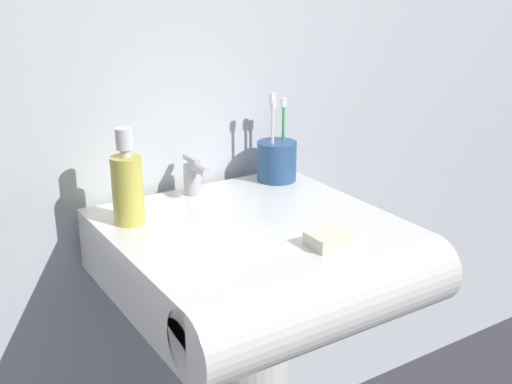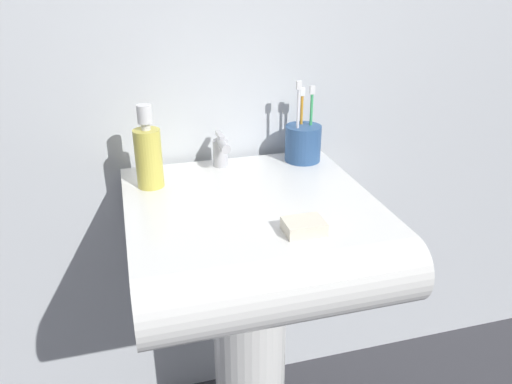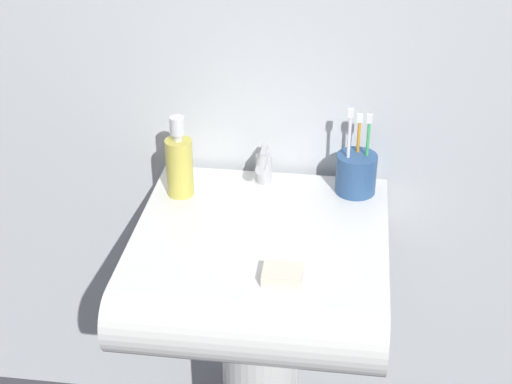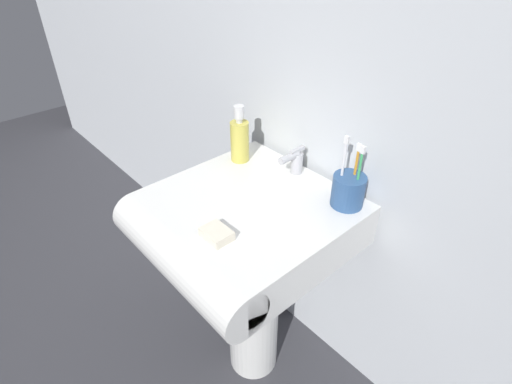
{
  "view_description": "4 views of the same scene",
  "coord_description": "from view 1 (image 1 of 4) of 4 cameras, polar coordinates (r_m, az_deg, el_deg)",
  "views": [
    {
      "loc": [
        -0.6,
        -0.97,
        1.23
      ],
      "look_at": [
        0.0,
        -0.03,
        0.83
      ],
      "focal_mm": 45.0,
      "sensor_mm": 36.0,
      "label": 1
    },
    {
      "loc": [
        -0.24,
        -0.93,
        1.21
      ],
      "look_at": [
        0.01,
        -0.01,
        0.77
      ],
      "focal_mm": 35.0,
      "sensor_mm": 36.0,
      "label": 2
    },
    {
      "loc": [
        0.17,
        -1.34,
        1.64
      ],
      "look_at": [
        -0.01,
        0.01,
        0.84
      ],
      "focal_mm": 55.0,
      "sensor_mm": 36.0,
      "label": 3
    },
    {
      "loc": [
        0.68,
        -0.59,
        1.41
      ],
      "look_at": [
        0.0,
        0.01,
        0.78
      ],
      "focal_mm": 28.0,
      "sensor_mm": 36.0,
      "label": 4
    }
  ],
  "objects": [
    {
      "name": "soap_bottle",
      "position": [
        1.23,
        -11.36,
        0.56
      ],
      "size": [
        0.06,
        0.06,
        0.19
      ],
      "color": "gold",
      "rests_on": "sink_basin"
    },
    {
      "name": "toothbrush_cup",
      "position": [
        1.46,
        1.86,
        2.87
      ],
      "size": [
        0.09,
        0.09,
        0.2
      ],
      "color": "#2D5184",
      "rests_on": "sink_basin"
    },
    {
      "name": "sink_basin",
      "position": [
        1.22,
        0.64,
        -6.16
      ],
      "size": [
        0.52,
        0.55,
        0.13
      ],
      "color": "white",
      "rests_on": "sink_pedestal"
    },
    {
      "name": "faucet",
      "position": [
        1.37,
        -5.54,
        1.47
      ],
      "size": [
        0.04,
        0.1,
        0.08
      ],
      "color": "#B7B7BC",
      "rests_on": "sink_basin"
    },
    {
      "name": "bar_soap",
      "position": [
        1.14,
        6.54,
        -4.17
      ],
      "size": [
        0.07,
        0.06,
        0.02
      ],
      "primitive_type": "cube",
      "color": "silver",
      "rests_on": "sink_basin"
    }
  ]
}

